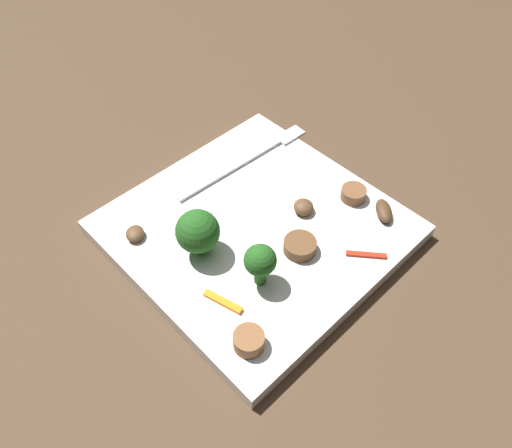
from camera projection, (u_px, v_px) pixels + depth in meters
ground_plane at (256, 235)px, 0.52m from camera, size 1.40×1.40×0.00m
plate at (256, 229)px, 0.51m from camera, size 0.26×0.26×0.02m
fork at (253, 157)px, 0.57m from camera, size 0.18×0.02×0.00m
broccoli_floret_0 at (260, 262)px, 0.44m from camera, size 0.03×0.03×0.05m
broccoli_floret_1 at (198, 232)px, 0.46m from camera, size 0.04×0.04×0.05m
sausage_slice_0 at (249, 341)px, 0.41m from camera, size 0.03×0.03×0.02m
sausage_slice_1 at (300, 246)px, 0.48m from camera, size 0.05×0.05×0.01m
sausage_slice_2 at (353, 194)px, 0.53m from camera, size 0.04×0.04×0.01m
mushroom_0 at (135, 234)px, 0.49m from camera, size 0.03×0.03×0.01m
mushroom_1 at (304, 207)px, 0.51m from camera, size 0.03×0.03×0.01m
mushroom_2 at (384, 211)px, 0.51m from camera, size 0.03×0.03×0.01m
pepper_strip_0 at (366, 255)px, 0.48m from camera, size 0.03×0.03×0.00m
pepper_strip_1 at (223, 302)px, 0.44m from camera, size 0.02×0.04×0.00m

